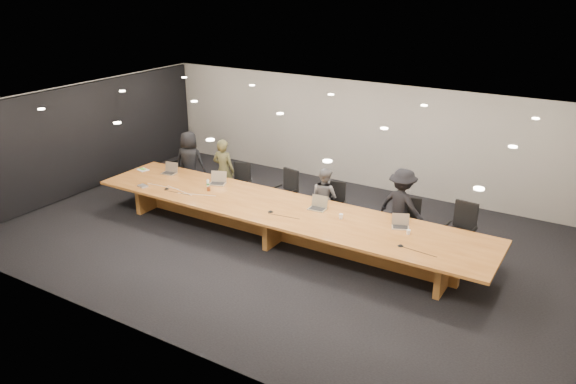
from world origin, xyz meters
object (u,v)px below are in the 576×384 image
at_px(laptop_d, 317,203).
at_px(water_bottle, 208,184).
at_px(laptop_a, 169,168).
at_px(paper_cup_far, 408,232).
at_px(chair_mid_right, 334,205).
at_px(person_a, 190,162).
at_px(chair_mid_left, 285,192).
at_px(chair_far_right, 460,230).
at_px(mic_center, 271,211).
at_px(person_c, 325,197).
at_px(amber_mug, 209,189).
at_px(laptop_b, 217,178).
at_px(person_b, 224,170).
at_px(chair_right, 409,222).
at_px(laptop_e, 401,222).
at_px(mic_left, 167,189).
at_px(av_box, 143,186).
at_px(chair_far_left, 179,167).
at_px(person_d, 402,206).
at_px(chair_left, 240,183).
at_px(paper_cup_near, 341,216).
at_px(conference_table, 281,217).

height_order(laptop_d, water_bottle, laptop_d).
xyz_separation_m(laptop_a, paper_cup_far, (6.25, -0.24, -0.09)).
xyz_separation_m(chair_mid_right, person_a, (-4.19, 0.00, 0.30)).
distance_m(chair_mid_left, water_bottle, 1.82).
bearing_deg(chair_far_right, mic_center, -149.30).
bearing_deg(person_c, laptop_a, 28.85).
height_order(laptop_a, amber_mug, laptop_a).
bearing_deg(water_bottle, laptop_b, 85.73).
relative_size(person_b, paper_cup_far, 17.33).
distance_m(chair_right, person_b, 4.83).
bearing_deg(laptop_e, mic_center, 171.46).
xyz_separation_m(laptop_d, amber_mug, (-2.63, -0.33, -0.09)).
bearing_deg(mic_left, av_box, -163.45).
distance_m(chair_far_left, person_d, 6.16).
height_order(person_b, water_bottle, person_b).
relative_size(laptop_e, mic_left, 2.87).
xyz_separation_m(chair_left, person_c, (2.39, -0.08, 0.17)).
bearing_deg(laptop_e, chair_left, 145.46).
height_order(laptop_e, paper_cup_far, laptop_e).
relative_size(chair_far_left, person_a, 0.74).
bearing_deg(person_a, paper_cup_near, 151.96).
height_order(laptop_a, av_box, laptop_a).
height_order(chair_mid_left, laptop_e, chair_mid_left).
xyz_separation_m(person_c, paper_cup_far, (2.34, -1.05, 0.12)).
xyz_separation_m(chair_mid_left, laptop_a, (-2.81, -0.90, 0.35)).
distance_m(laptop_b, amber_mug, 0.46).
distance_m(chair_mid_left, amber_mug, 1.81).
bearing_deg(conference_table, chair_far_left, 162.14).
relative_size(chair_left, paper_cup_far, 10.97).
bearing_deg(conference_table, chair_right, 26.76).
xyz_separation_m(chair_left, mic_center, (1.92, -1.59, 0.26)).
height_order(conference_table, paper_cup_near, paper_cup_near).
relative_size(laptop_d, paper_cup_near, 3.59).
bearing_deg(chair_left, av_box, -146.13).
bearing_deg(chair_right, av_box, -179.05).
bearing_deg(chair_mid_left, water_bottle, -127.12).
xyz_separation_m(person_b, mic_center, (2.35, -1.49, -0.03)).
xyz_separation_m(person_c, amber_mug, (-2.34, -1.22, 0.13)).
bearing_deg(chair_far_right, laptop_b, -164.66).
height_order(paper_cup_near, mic_left, paper_cup_near).
relative_size(person_a, person_b, 1.01).
bearing_deg(conference_table, person_b, 153.90).
height_order(conference_table, laptop_e, laptop_e).
bearing_deg(mic_left, chair_mid_left, 39.05).
distance_m(chair_left, chair_right, 4.39).
xyz_separation_m(person_c, laptop_a, (-3.91, -0.81, 0.22)).
bearing_deg(conference_table, chair_far_right, 19.91).
xyz_separation_m(chair_mid_left, person_d, (2.89, -0.01, 0.27)).
bearing_deg(paper_cup_near, av_box, -171.05).
distance_m(paper_cup_near, mic_left, 4.19).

